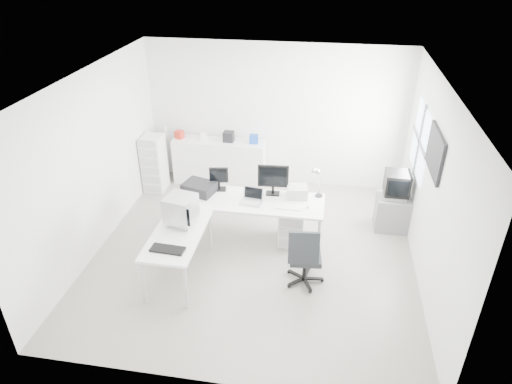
% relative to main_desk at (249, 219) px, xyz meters
% --- Properties ---
extents(floor, '(5.00, 5.00, 0.01)m').
position_rel_main_desk_xyz_m(floor, '(0.14, -0.37, -0.38)').
color(floor, '#B3AFA0').
rests_on(floor, ground).
extents(ceiling, '(5.00, 5.00, 0.01)m').
position_rel_main_desk_xyz_m(ceiling, '(0.14, -0.37, 2.42)').
color(ceiling, white).
rests_on(ceiling, back_wall).
extents(back_wall, '(5.00, 0.02, 2.80)m').
position_rel_main_desk_xyz_m(back_wall, '(0.14, 2.13, 1.02)').
color(back_wall, silver).
rests_on(back_wall, floor).
extents(left_wall, '(0.02, 5.00, 2.80)m').
position_rel_main_desk_xyz_m(left_wall, '(-2.36, -0.37, 1.02)').
color(left_wall, silver).
rests_on(left_wall, floor).
extents(right_wall, '(0.02, 5.00, 2.80)m').
position_rel_main_desk_xyz_m(right_wall, '(2.64, -0.37, 1.02)').
color(right_wall, silver).
rests_on(right_wall, floor).
extents(window, '(0.02, 1.20, 1.10)m').
position_rel_main_desk_xyz_m(window, '(2.62, 0.83, 1.23)').
color(window, white).
rests_on(window, right_wall).
extents(wall_picture, '(0.04, 0.90, 0.60)m').
position_rel_main_desk_xyz_m(wall_picture, '(2.61, -0.27, 1.52)').
color(wall_picture, black).
rests_on(wall_picture, right_wall).
extents(main_desk, '(2.40, 0.80, 0.75)m').
position_rel_main_desk_xyz_m(main_desk, '(0.00, 0.00, 0.00)').
color(main_desk, silver).
rests_on(main_desk, floor).
extents(side_desk, '(0.70, 1.40, 0.75)m').
position_rel_main_desk_xyz_m(side_desk, '(-0.85, -1.10, 0.00)').
color(side_desk, silver).
rests_on(side_desk, floor).
extents(drawer_pedestal, '(0.40, 0.50, 0.60)m').
position_rel_main_desk_xyz_m(drawer_pedestal, '(0.70, 0.05, -0.08)').
color(drawer_pedestal, silver).
rests_on(drawer_pedestal, floor).
extents(inkjet_printer, '(0.58, 0.50, 0.18)m').
position_rel_main_desk_xyz_m(inkjet_printer, '(-0.85, 0.10, 0.46)').
color(inkjet_printer, black).
rests_on(inkjet_printer, main_desk).
extents(lcd_monitor_small, '(0.33, 0.23, 0.39)m').
position_rel_main_desk_xyz_m(lcd_monitor_small, '(-0.55, 0.25, 0.57)').
color(lcd_monitor_small, black).
rests_on(lcd_monitor_small, main_desk).
extents(lcd_monitor_large, '(0.51, 0.23, 0.52)m').
position_rel_main_desk_xyz_m(lcd_monitor_large, '(0.35, 0.25, 0.63)').
color(lcd_monitor_large, black).
rests_on(lcd_monitor_large, main_desk).
extents(laptop, '(0.37, 0.38, 0.22)m').
position_rel_main_desk_xyz_m(laptop, '(0.05, -0.10, 0.48)').
color(laptop, '#B7B7BA').
rests_on(laptop, main_desk).
extents(white_keyboard, '(0.43, 0.14, 0.02)m').
position_rel_main_desk_xyz_m(white_keyboard, '(0.65, -0.15, 0.38)').
color(white_keyboard, silver).
rests_on(white_keyboard, main_desk).
extents(white_mouse, '(0.06, 0.06, 0.06)m').
position_rel_main_desk_xyz_m(white_mouse, '(0.95, -0.10, 0.40)').
color(white_mouse, silver).
rests_on(white_mouse, main_desk).
extents(laser_printer, '(0.36, 0.32, 0.19)m').
position_rel_main_desk_xyz_m(laser_printer, '(0.75, 0.22, 0.47)').
color(laser_printer, '#AEAEAE').
rests_on(laser_printer, main_desk).
extents(desk_lamp, '(0.18, 0.18, 0.48)m').
position_rel_main_desk_xyz_m(desk_lamp, '(1.10, 0.30, 0.61)').
color(desk_lamp, silver).
rests_on(desk_lamp, main_desk).
extents(crt_monitor, '(0.46, 0.46, 0.45)m').
position_rel_main_desk_xyz_m(crt_monitor, '(-0.85, -0.85, 0.60)').
color(crt_monitor, '#B7B7BA').
rests_on(crt_monitor, side_desk).
extents(black_keyboard, '(0.47, 0.21, 0.03)m').
position_rel_main_desk_xyz_m(black_keyboard, '(-0.85, -1.50, 0.39)').
color(black_keyboard, black).
rests_on(black_keyboard, side_desk).
extents(office_chair, '(0.63, 0.63, 1.00)m').
position_rel_main_desk_xyz_m(office_chair, '(0.98, -0.94, 0.13)').
color(office_chair, '#2A2D2F').
rests_on(office_chair, floor).
extents(tv_cabinet, '(0.56, 0.46, 0.61)m').
position_rel_main_desk_xyz_m(tv_cabinet, '(2.36, 0.71, -0.07)').
color(tv_cabinet, slate).
rests_on(tv_cabinet, floor).
extents(crt_tv, '(0.50, 0.48, 0.45)m').
position_rel_main_desk_xyz_m(crt_tv, '(2.36, 0.71, 0.46)').
color(crt_tv, black).
rests_on(crt_tv, tv_cabinet).
extents(sideboard, '(1.84, 0.46, 0.92)m').
position_rel_main_desk_xyz_m(sideboard, '(-0.94, 1.87, 0.09)').
color(sideboard, silver).
rests_on(sideboard, floor).
extents(clutter_box_a, '(0.19, 0.18, 0.15)m').
position_rel_main_desk_xyz_m(clutter_box_a, '(-1.74, 1.87, 0.62)').
color(clutter_box_a, red).
rests_on(clutter_box_a, sideboard).
extents(clutter_box_b, '(0.15, 0.14, 0.13)m').
position_rel_main_desk_xyz_m(clutter_box_b, '(-1.24, 1.87, 0.61)').
color(clutter_box_b, silver).
rests_on(clutter_box_b, sideboard).
extents(clutter_box_c, '(0.20, 0.19, 0.20)m').
position_rel_main_desk_xyz_m(clutter_box_c, '(-0.74, 1.87, 0.64)').
color(clutter_box_c, black).
rests_on(clutter_box_c, sideboard).
extents(clutter_box_d, '(0.18, 0.16, 0.17)m').
position_rel_main_desk_xyz_m(clutter_box_d, '(-0.24, 1.87, 0.63)').
color(clutter_box_d, '#16409E').
rests_on(clutter_box_d, sideboard).
extents(clutter_bottle, '(0.07, 0.07, 0.22)m').
position_rel_main_desk_xyz_m(clutter_bottle, '(-2.04, 1.91, 0.66)').
color(clutter_bottle, silver).
rests_on(clutter_bottle, sideboard).
extents(filing_cabinet, '(0.39, 0.46, 1.11)m').
position_rel_main_desk_xyz_m(filing_cabinet, '(-2.14, 1.40, 0.18)').
color(filing_cabinet, silver).
rests_on(filing_cabinet, floor).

